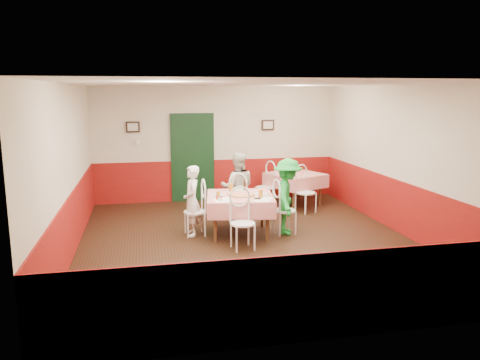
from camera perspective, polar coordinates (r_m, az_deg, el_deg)
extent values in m
plane|color=black|center=(8.53, 0.91, -7.51)|extent=(7.00, 7.00, 0.00)
plane|color=white|center=(8.10, 0.97, 11.65)|extent=(7.00, 7.00, 0.00)
cube|color=beige|center=(11.61, -2.89, 4.42)|extent=(6.00, 0.10, 2.80)
cube|color=beige|center=(4.92, 10.01, -4.37)|extent=(6.00, 0.10, 2.80)
cube|color=beige|center=(8.09, -20.26, 1.04)|extent=(0.10, 7.00, 2.80)
cube|color=beige|center=(9.33, 19.23, 2.30)|extent=(0.10, 7.00, 2.80)
cube|color=maroon|center=(11.73, -2.84, 0.04)|extent=(6.00, 0.03, 1.00)
cube|color=maroon|center=(5.24, 9.62, -13.89)|extent=(6.00, 0.03, 1.00)
cube|color=maroon|center=(8.28, -19.76, -5.11)|extent=(0.03, 7.00, 1.00)
cube|color=maroon|center=(9.48, 18.82, -3.09)|extent=(0.03, 7.00, 1.00)
cube|color=black|center=(11.53, -5.79, 2.58)|extent=(0.96, 0.06, 2.10)
cube|color=black|center=(11.38, -12.93, 6.32)|extent=(0.32, 0.03, 0.26)
cube|color=black|center=(11.79, 3.42, 6.71)|extent=(0.32, 0.03, 0.26)
cube|color=white|center=(11.41, -12.35, 4.58)|extent=(0.10, 0.03, 0.10)
cube|color=red|center=(8.85, 0.00, -4.30)|extent=(1.39, 1.39, 0.77)
cube|color=red|center=(11.25, 6.74, -1.13)|extent=(1.48, 1.48, 0.77)
cylinder|color=#B74723|center=(8.74, 0.14, -1.79)|extent=(0.55, 0.55, 0.03)
cylinder|color=white|center=(8.72, -2.84, -1.89)|extent=(0.28, 0.28, 0.01)
cylinder|color=white|center=(8.80, 2.70, -1.77)|extent=(0.28, 0.28, 0.01)
cylinder|color=white|center=(9.19, -0.01, -1.23)|extent=(0.28, 0.28, 0.01)
cylinder|color=#BF7219|center=(8.46, -2.65, -1.87)|extent=(0.08, 0.08, 0.13)
cylinder|color=#BF7219|center=(8.57, 2.54, -1.67)|extent=(0.09, 0.09, 0.14)
cylinder|color=#BF7219|center=(9.11, -1.13, -0.90)|extent=(0.09, 0.09, 0.15)
cylinder|color=#381C0A|center=(9.15, 0.59, -0.69)|extent=(0.06, 0.06, 0.20)
cylinder|color=silver|center=(8.31, -2.57, -2.24)|extent=(0.04, 0.04, 0.09)
cylinder|color=silver|center=(8.30, -2.25, -2.27)|extent=(0.04, 0.04, 0.09)
cylinder|color=#B23319|center=(8.42, -2.85, -2.09)|extent=(0.04, 0.04, 0.09)
cube|color=white|center=(8.37, -2.18, -2.45)|extent=(0.30, 0.40, 0.00)
cube|color=white|center=(8.44, 2.80, -2.35)|extent=(0.42, 0.48, 0.00)
cube|color=black|center=(8.46, 2.15, -2.25)|extent=(0.12, 0.11, 0.02)
imported|color=gray|center=(8.78, -5.88, -2.55)|extent=(0.33, 0.49, 1.32)
imported|color=gray|center=(9.65, -0.29, -0.92)|extent=(0.78, 0.66, 1.45)
imported|color=gray|center=(8.86, 5.82, -2.02)|extent=(0.80, 1.05, 1.45)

